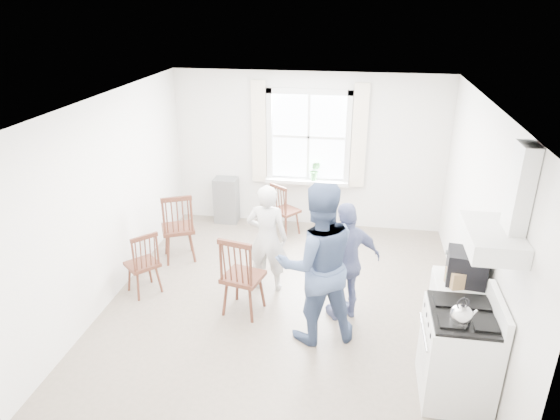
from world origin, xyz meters
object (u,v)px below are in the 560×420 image
object	(u,v)px
low_cabinet	(454,315)
windsor_chair_a	(178,221)
stereo_stack	(467,267)
person_left	(267,238)
gas_stove	(458,354)
person_right	(346,262)
windsor_chair_c	(144,258)
person_mid	(317,264)
windsor_chair_b	(238,269)

from	to	relation	value
low_cabinet	windsor_chair_a	size ratio (longest dim) A/B	0.83
stereo_stack	person_left	world-z (taller)	person_left
gas_stove	low_cabinet	xyz separation A→B (m)	(0.07, 0.70, -0.03)
windsor_chair_a	person_right	bearing A→B (deg)	-21.86
gas_stove	windsor_chair_c	xyz separation A→B (m)	(-3.74, 1.21, 0.07)
windsor_chair_a	person_mid	bearing A→B (deg)	-33.67
person_left	windsor_chair_c	bearing A→B (deg)	16.83
person_left	person_right	size ratio (longest dim) A/B	0.99
person_mid	windsor_chair_c	bearing A→B (deg)	-31.98
person_left	person_mid	world-z (taller)	person_mid
gas_stove	person_right	size ratio (longest dim) A/B	0.74
windsor_chair_c	windsor_chair_a	bearing A→B (deg)	82.50
gas_stove	windsor_chair_b	size ratio (longest dim) A/B	1.04
windsor_chair_a	windsor_chair_c	world-z (taller)	windsor_chair_a
windsor_chair_b	low_cabinet	bearing A→B (deg)	-5.48
person_mid	person_right	xyz separation A→B (m)	(0.31, 0.45, -0.20)
person_right	stereo_stack	bearing A→B (deg)	132.27
stereo_stack	person_right	distance (m)	1.38
windsor_chair_b	person_mid	bearing A→B (deg)	-13.73
windsor_chair_a	person_left	xyz separation A→B (m)	(1.42, -0.50, 0.08)
stereo_stack	person_mid	bearing A→B (deg)	178.80
windsor_chair_a	person_right	distance (m)	2.66
windsor_chair_a	person_mid	distance (m)	2.61
stereo_stack	windsor_chair_a	distance (m)	4.02
windsor_chair_a	stereo_stack	bearing A→B (deg)	-21.58
stereo_stack	person_right	size ratio (longest dim) A/B	0.29
windsor_chair_a	person_mid	world-z (taller)	person_mid
low_cabinet	person_right	size ratio (longest dim) A/B	0.60
windsor_chair_b	person_right	world-z (taller)	person_right
windsor_chair_c	person_mid	xyz separation A→B (m)	(2.28, -0.51, 0.40)
stereo_stack	person_mid	distance (m)	1.57
windsor_chair_b	person_mid	xyz separation A→B (m)	(0.96, -0.23, 0.30)
gas_stove	stereo_stack	xyz separation A→B (m)	(0.11, 0.67, 0.59)
gas_stove	low_cabinet	world-z (taller)	gas_stove
stereo_stack	windsor_chair_a	world-z (taller)	stereo_stack
windsor_chair_b	stereo_stack	bearing A→B (deg)	-6.05
windsor_chair_b	windsor_chair_c	world-z (taller)	windsor_chair_b
windsor_chair_c	windsor_chair_b	bearing A→B (deg)	-11.61
stereo_stack	windsor_chair_c	bearing A→B (deg)	172.02
gas_stove	windsor_chair_a	xyz separation A→B (m)	(-3.61, 2.14, 0.18)
gas_stove	person_mid	xyz separation A→B (m)	(-1.45, 0.70, 0.47)
person_mid	person_right	size ratio (longest dim) A/B	1.27
windsor_chair_c	person_left	world-z (taller)	person_left
low_cabinet	windsor_chair_b	xyz separation A→B (m)	(-2.48, 0.24, 0.21)
gas_stove	windsor_chair_b	xyz separation A→B (m)	(-2.41, 0.94, 0.17)
windsor_chair_a	windsor_chair_c	xyz separation A→B (m)	(-0.12, -0.93, -0.11)
gas_stove	person_mid	distance (m)	1.68
low_cabinet	stereo_stack	world-z (taller)	stereo_stack
gas_stove	stereo_stack	size ratio (longest dim) A/B	2.60
windsor_chair_c	gas_stove	bearing A→B (deg)	-17.94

